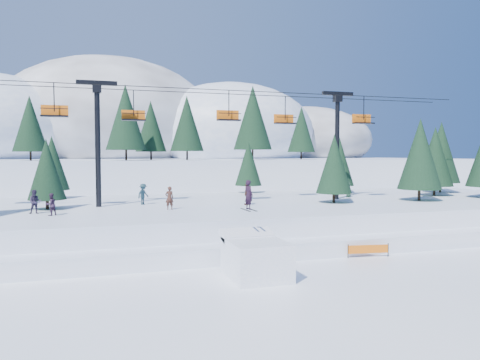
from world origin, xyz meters
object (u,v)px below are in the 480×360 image
object	(u,v)px
jump_kicker	(256,257)
chairlift	(214,126)
banner_far	(408,243)
banner_near	(368,249)

from	to	relation	value
jump_kicker	chairlift	bearing A→B (deg)	83.43
jump_kicker	banner_far	xyz separation A→B (m)	(12.76, 3.51, -0.62)
banner_near	banner_far	bearing A→B (deg)	15.33
jump_kicker	banner_near	bearing A→B (deg)	15.40
jump_kicker	banner_far	distance (m)	13.25
chairlift	banner_far	xyz separation A→B (m)	(10.93, -12.39, -8.78)
chairlift	banner_near	world-z (taller)	chairlift
chairlift	banner_near	distance (m)	17.53
banner_near	jump_kicker	bearing A→B (deg)	-164.60
chairlift	banner_near	xyz separation A→B (m)	(6.96, -13.48, -8.78)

